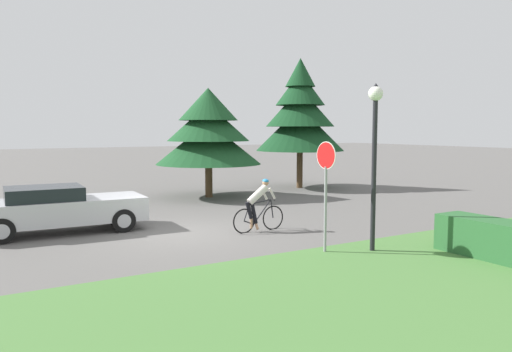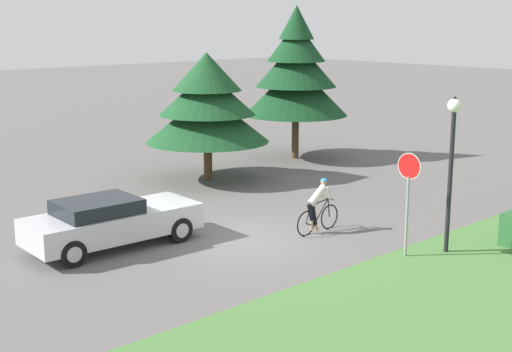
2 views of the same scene
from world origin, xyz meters
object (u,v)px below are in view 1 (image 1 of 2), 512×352
Objects in this scene: sedan_left_lane at (59,209)px; conifer_tall_near at (208,132)px; conifer_tall_far at (300,115)px; stop_sign at (326,175)px; street_lamp at (375,135)px; cyclist at (258,206)px.

conifer_tall_near is (-4.69, 7.04, 2.19)m from sedan_left_lane.
conifer_tall_near is 5.65m from conifer_tall_far.
stop_sign is at bearing -10.02° from conifer_tall_near.
stop_sign is 0.56× the size of conifer_tall_near.
street_lamp is 13.39m from conifer_tall_far.
conifer_tall_near is at bearing 36.06° from sedan_left_lane.
sedan_left_lane is 1.15× the size of street_lamp.
conifer_tall_near reaches higher than sedan_left_lane.
conifer_tall_far is (-5.50, 12.58, 3.01)m from sedan_left_lane.
street_lamp is (0.51, 1.08, 0.97)m from stop_sign.
cyclist is 11.56m from conifer_tall_far.
conifer_tall_far reaches higher than street_lamp.
sedan_left_lane is 8.74m from conifer_tall_near.
conifer_tall_near reaches higher than cyclist.
conifer_tall_near is at bearing 176.00° from street_lamp.
street_lamp is at bearing -72.97° from cyclist.
conifer_tall_near is (-10.97, 0.77, 0.02)m from street_lamp.
sedan_left_lane is 1.75× the size of stop_sign.
stop_sign is at bearing -45.58° from sedan_left_lane.
conifer_tall_far reaches higher than stop_sign.
conifer_tall_near is at bearing 73.65° from cyclist.
cyclist is 0.65× the size of stop_sign.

